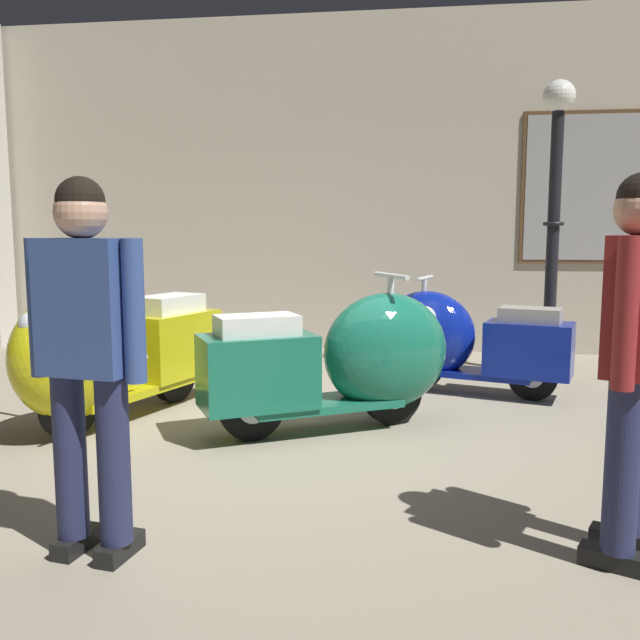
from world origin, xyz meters
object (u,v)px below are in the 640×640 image
scooter_1 (349,359)px  visitor_1 (87,343)px  scooter_0 (107,353)px  lamppost (554,216)px  visitor_0 (634,342)px  scooter_2 (456,340)px

scooter_1 → visitor_1: (-0.86, -1.96, 0.41)m
scooter_0 → lamppost: lamppost is taller
scooter_1 → visitor_0: size_ratio=1.12×
scooter_0 → visitor_0: bearing=81.0°
lamppost → scooter_0: bearing=-147.6°
visitor_0 → scooter_0: bearing=-3.1°
scooter_2 → visitor_0: size_ratio=1.05×
scooter_1 → lamppost: bearing=21.2°
scooter_1 → visitor_1: visitor_1 is taller
scooter_1 → scooter_0: bearing=154.6°
scooter_0 → visitor_1: size_ratio=1.21×
visitor_0 → scooter_2: bearing=-54.9°
scooter_1 → scooter_2: 1.41m
scooter_0 → scooter_2: bearing=136.9°
lamppost → visitor_0: (-0.39, -3.70, -0.57)m
scooter_0 → scooter_2: (2.44, 1.28, -0.06)m
scooter_0 → scooter_2: 2.76m
scooter_0 → lamppost: bearing=141.6°
scooter_2 → visitor_1: size_ratio=1.06×
scooter_0 → visitor_1: visitor_1 is taller
scooter_0 → visitor_0: (2.94, -1.58, 0.40)m
lamppost → visitor_0: bearing=-96.0°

